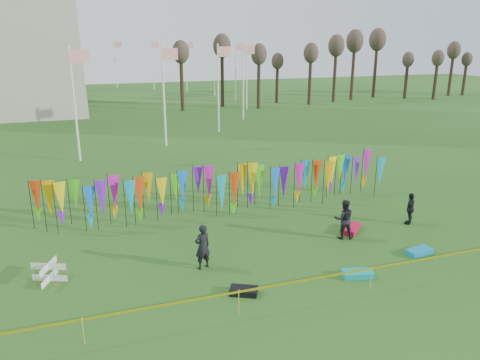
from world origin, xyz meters
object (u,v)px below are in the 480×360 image
object	(u,v)px
person_right	(410,209)
kite_bag_black	(244,291)
box_kite	(49,272)
person_left	(203,247)
kite_bag_turquoise	(358,274)
kite_bag_red	(351,229)
person_mid	(344,219)
kite_bag_teal	(419,252)

from	to	relation	value
person_right	kite_bag_black	world-z (taller)	person_right
box_kite	person_left	size ratio (longest dim) A/B	0.42
kite_bag_turquoise	kite_bag_red	distance (m)	4.34
person_left	kite_bag_red	size ratio (longest dim) A/B	1.36
kite_bag_turquoise	kite_bag_red	bearing A→B (deg)	61.76
box_kite	person_mid	world-z (taller)	person_mid
kite_bag_red	box_kite	bearing A→B (deg)	-177.77
kite_bag_red	kite_bag_teal	distance (m)	3.30
kite_bag_black	kite_bag_red	bearing A→B (deg)	29.09
person_mid	kite_bag_turquoise	distance (m)	3.62
kite_bag_teal	box_kite	bearing A→B (deg)	170.21
kite_bag_turquoise	kite_bag_teal	world-z (taller)	kite_bag_turquoise
person_left	kite_bag_teal	size ratio (longest dim) A/B	1.61
person_left	box_kite	bearing A→B (deg)	-25.13
box_kite	person_left	xyz separation A→B (m)	(5.57, -0.79, 0.52)
kite_bag_red	kite_bag_teal	xyz separation A→B (m)	(1.41, -2.98, -0.01)
person_left	kite_bag_black	bearing A→B (deg)	93.39
person_right	kite_bag_turquoise	world-z (taller)	person_right
kite_bag_red	kite_bag_teal	world-z (taller)	kite_bag_red
kite_bag_black	kite_bag_turquoise	bearing A→B (deg)	-2.79
box_kite	person_right	distance (m)	16.06
kite_bag_red	kite_bag_teal	size ratio (longest dim) A/B	1.18
person_left	kite_bag_turquoise	xyz separation A→B (m)	(5.30, -2.53, -0.78)
kite_bag_red	kite_bag_black	xyz separation A→B (m)	(-6.49, -3.61, -0.01)
kite_bag_black	kite_bag_teal	xyz separation A→B (m)	(7.90, 0.63, -0.00)
box_kite	kite_bag_red	xyz separation A→B (m)	(12.93, 0.50, -0.25)
person_mid	person_right	size ratio (longest dim) A/B	1.16
person_right	box_kite	bearing A→B (deg)	-36.42
person_right	kite_bag_teal	bearing A→B (deg)	21.31
person_mid	kite_bag_black	bearing A→B (deg)	44.60
kite_bag_turquoise	kite_bag_teal	distance (m)	3.57
box_kite	person_right	bearing A→B (deg)	1.42
person_left	kite_bag_turquoise	distance (m)	5.92
person_left	kite_bag_turquoise	world-z (taller)	person_left
person_mid	kite_bag_red	distance (m)	1.20
box_kite	kite_bag_black	xyz separation A→B (m)	(6.44, -3.10, -0.27)
box_kite	person_left	bearing A→B (deg)	-8.03
person_mid	kite_bag_red	size ratio (longest dim) A/B	1.36
person_left	kite_bag_red	bearing A→B (deg)	172.86
person_mid	kite_bag_black	xyz separation A→B (m)	(-5.74, -3.06, -0.79)
box_kite	kite_bag_black	size ratio (longest dim) A/B	0.79
kite_bag_black	box_kite	bearing A→B (deg)	154.27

